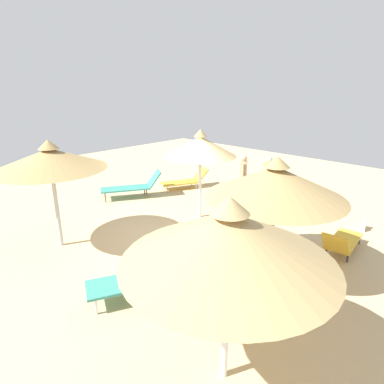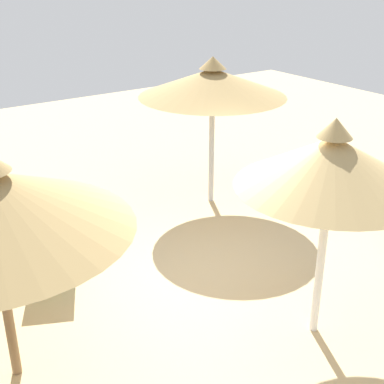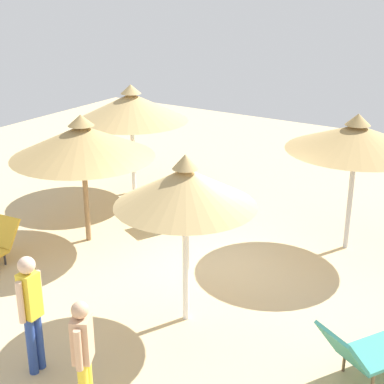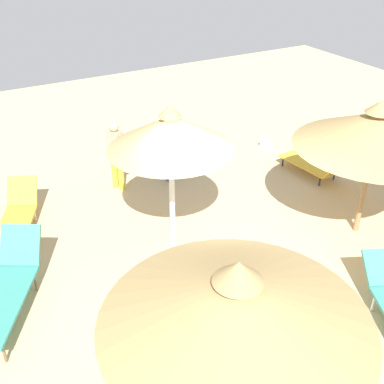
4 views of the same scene
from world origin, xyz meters
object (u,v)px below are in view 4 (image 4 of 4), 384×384
Objects in this scene: parasol_umbrella_far_left at (170,133)px; lounge_chair_center at (6,287)px; lounge_chair_far_right at (17,216)px; parasol_umbrella_near_left at (237,301)px; lounge_chair_back at (317,165)px; person_standing_far_left at (168,141)px; handbag at (266,143)px; person_standing_near_left at (116,152)px; parasol_umbrella_edge at (376,130)px.

parasol_umbrella_far_left is 1.25× the size of lounge_chair_center.
lounge_chair_center is at bearing 164.79° from lounge_chair_far_right.
lounge_chair_back is (4.57, -5.42, -1.97)m from parasol_umbrella_near_left.
person_standing_far_left is (6.11, -2.34, -1.29)m from parasol_umbrella_near_left.
handbag is at bearing 1.83° from lounge_chair_back.
person_standing_far_left is at bearing 96.11° from handbag.
person_standing_near_left is at bearing 67.11° from lounge_chair_back.
parasol_umbrella_near_left is 7.35m from lounge_chair_back.
lounge_chair_back is at bearing -100.14° from lounge_chair_far_right.
person_standing_near_left is (3.83, 3.43, -1.22)m from parasol_umbrella_edge.
parasol_umbrella_near_left reaches higher than person_standing_near_left.
person_standing_far_left reaches higher than lounge_chair_center.
parasol_umbrella_far_left reaches higher than lounge_chair_far_right.
parasol_umbrella_far_left is 3.60m from parasol_umbrella_edge.
person_standing_far_left is at bearing -102.14° from person_standing_near_left.
lounge_chair_back is at bearing -116.54° from person_standing_far_left.
lounge_chair_back is 4.46× the size of handbag.
person_standing_far_left is 4.28× the size of handbag.
parasol_umbrella_edge is at bearing -61.38° from parasol_umbrella_near_left.
lounge_chair_center is at bearing 111.88° from handbag.
parasol_umbrella_far_left is at bearing -177.39° from person_standing_near_left.
parasol_umbrella_far_left reaches higher than person_standing_far_left.
lounge_chair_back is 0.83× the size of lounge_chair_center.
parasol_umbrella_edge is 1.63× the size of person_standing_far_left.
handbag is at bearing -83.95° from lounge_chair_far_right.
parasol_umbrella_far_left is at bearing 99.18° from lounge_chair_back.
handbag is at bearing -58.08° from parasol_umbrella_far_left.
parasol_umbrella_far_left is at bearing -126.94° from lounge_chair_far_right.
lounge_chair_far_right is at bearing 96.05° from handbag.
parasol_umbrella_edge is 4.44m from handbag.
parasol_umbrella_far_left is at bearing 121.92° from handbag.
lounge_chair_center reaches higher than lounge_chair_far_right.
parasol_umbrella_far_left is 1.50× the size of lounge_chair_back.
person_standing_far_left is 3.16m from handbag.
lounge_chair_far_right is at bearing -15.21° from lounge_chair_center.
lounge_chair_far_right is at bearing 95.99° from person_standing_far_left.
parasol_umbrella_edge is 4.40m from person_standing_far_left.
parasol_umbrella_edge reaches higher than person_standing_near_left.
parasol_umbrella_near_left is 1.57× the size of person_standing_far_left.
lounge_chair_center is 5.37× the size of handbag.
parasol_umbrella_far_left is 4.59m from lounge_chair_back.
lounge_chair_center is (1.06, 6.35, -1.68)m from parasol_umbrella_edge.
lounge_chair_back is 1.04× the size of person_standing_far_left.
parasol_umbrella_near_left is at bearing 161.52° from parasol_umbrella_far_left.
parasol_umbrella_edge is at bearing -112.63° from parasol_umbrella_far_left.
person_standing_far_left reaches higher than handbag.
parasol_umbrella_far_left is (3.90, -1.30, -0.05)m from parasol_umbrella_near_left.
lounge_chair_far_right is 3.56m from person_standing_far_left.
person_standing_far_left is (1.54, 3.08, 0.68)m from lounge_chair_back.
parasol_umbrella_far_left is at bearing -18.48° from parasol_umbrella_near_left.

